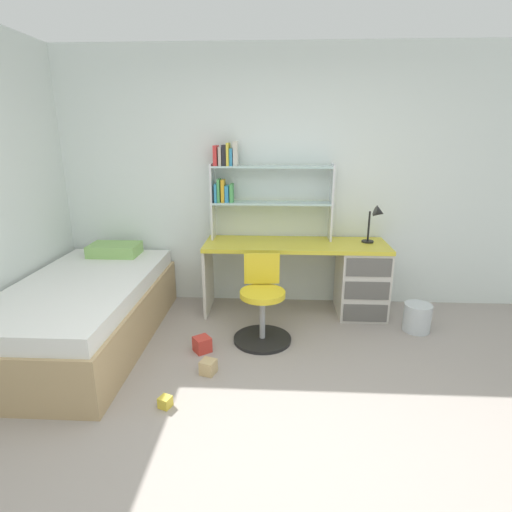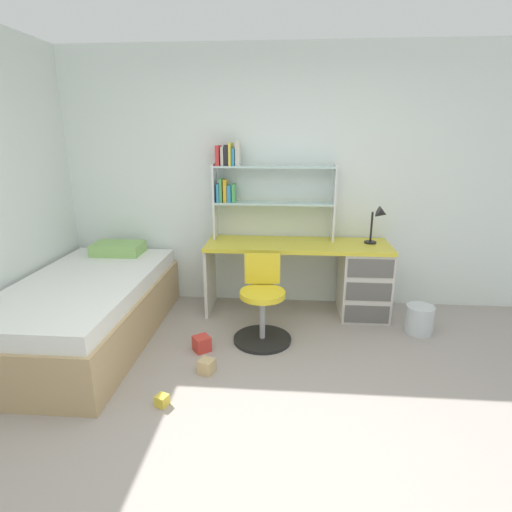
% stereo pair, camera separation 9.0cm
% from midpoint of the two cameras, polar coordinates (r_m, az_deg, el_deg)
% --- Properties ---
extents(ground_plane, '(5.51, 5.53, 0.02)m').
position_cam_midpoint_polar(ground_plane, '(2.68, 1.32, -25.42)').
color(ground_plane, '#9E938C').
extents(room_shell, '(5.51, 5.53, 2.64)m').
position_cam_midpoint_polar(room_shell, '(3.38, -17.90, 8.02)').
color(room_shell, silver).
rests_on(room_shell, ground_plane).
extents(desk, '(1.83, 0.57, 0.74)m').
position_cam_midpoint_polar(desk, '(4.22, 11.48, -2.56)').
color(desk, gold).
rests_on(desk, ground_plane).
extents(bookshelf_hutch, '(1.23, 0.22, 0.98)m').
position_cam_midpoint_polar(bookshelf_hutch, '(4.15, -1.00, 10.17)').
color(bookshelf_hutch, silver).
rests_on(bookshelf_hutch, desk).
extents(desk_lamp, '(0.20, 0.17, 0.38)m').
position_cam_midpoint_polar(desk_lamp, '(4.16, 16.00, 5.12)').
color(desk_lamp, black).
rests_on(desk_lamp, desk).
extents(swivel_chair, '(0.52, 0.52, 0.77)m').
position_cam_midpoint_polar(swivel_chair, '(3.64, 0.17, -7.42)').
color(swivel_chair, black).
rests_on(swivel_chair, ground_plane).
extents(bed_platform, '(1.11, 2.08, 0.70)m').
position_cam_midpoint_polar(bed_platform, '(3.94, -23.57, -7.14)').
color(bed_platform, tan).
rests_on(bed_platform, ground_plane).
extents(waste_bin, '(0.25, 0.25, 0.27)m').
position_cam_midpoint_polar(waste_bin, '(4.13, 21.14, -8.08)').
color(waste_bin, silver).
rests_on(waste_bin, ground_plane).
extents(toy_block_natural_0, '(0.14, 0.14, 0.11)m').
position_cam_midpoint_polar(toy_block_natural_0, '(3.29, -7.56, -15.23)').
color(toy_block_natural_0, tan).
rests_on(toy_block_natural_0, ground_plane).
extents(toy_block_red_1, '(0.18, 0.18, 0.13)m').
position_cam_midpoint_polar(toy_block_red_1, '(3.58, -8.33, -12.21)').
color(toy_block_red_1, red).
rests_on(toy_block_red_1, ground_plane).
extents(toy_block_yellow_2, '(0.10, 0.10, 0.08)m').
position_cam_midpoint_polar(toy_block_yellow_2, '(3.01, -13.56, -19.36)').
color(toy_block_yellow_2, gold).
rests_on(toy_block_yellow_2, ground_plane).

